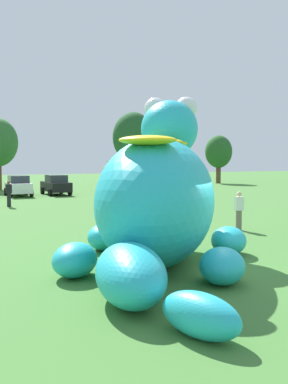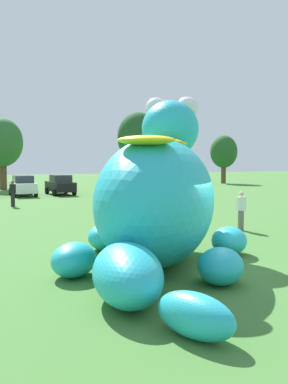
{
  "view_description": "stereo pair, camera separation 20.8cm",
  "coord_description": "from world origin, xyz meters",
  "px_view_note": "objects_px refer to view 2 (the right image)",
  "views": [
    {
      "loc": [
        -6.66,
        -11.47,
        3.18
      ],
      "look_at": [
        -0.91,
        2.08,
        2.11
      ],
      "focal_mm": 43.79,
      "sensor_mm": 36.0,
      "label": 1
    },
    {
      "loc": [
        -6.47,
        -11.55,
        3.18
      ],
      "look_at": [
        -0.91,
        2.08,
        2.11
      ],
      "focal_mm": 43.79,
      "sensor_mm": 36.0,
      "label": 2
    }
  ],
  "objects_px": {
    "car_white": "(23,186)",
    "giant_inflatable_creature": "(157,199)",
    "box_truck": "(126,175)",
    "spectator_mid_field": "(241,211)",
    "car_black": "(60,185)",
    "spectator_near_inflatable": "(13,194)"
  },
  "relations": [
    {
      "from": "giant_inflatable_creature",
      "to": "box_truck",
      "type": "bearing_deg",
      "value": 71.68
    },
    {
      "from": "car_white",
      "to": "giant_inflatable_creature",
      "type": "bearing_deg",
      "value": -89.51
    },
    {
      "from": "box_truck",
      "to": "spectator_mid_field",
      "type": "distance_m",
      "value": 24.7
    },
    {
      "from": "spectator_near_inflatable",
      "to": "spectator_mid_field",
      "type": "xyz_separation_m",
      "value": [
        8.08,
        -14.15,
        0.0
      ]
    },
    {
      "from": "giant_inflatable_creature",
      "to": "car_white",
      "type": "xyz_separation_m",
      "value": [
        -0.23,
        27.24,
        -1.1
      ]
    },
    {
      "from": "car_black",
      "to": "spectator_near_inflatable",
      "type": "distance_m",
      "value": 9.95
    },
    {
      "from": "car_white",
      "to": "car_black",
      "type": "relative_size",
      "value": 0.98
    },
    {
      "from": "car_white",
      "to": "car_black",
      "type": "height_order",
      "value": "same"
    },
    {
      "from": "car_black",
      "to": "spectator_near_inflatable",
      "type": "height_order",
      "value": "car_black"
    },
    {
      "from": "spectator_mid_field",
      "to": "car_black",
      "type": "bearing_deg",
      "value": 97.79
    },
    {
      "from": "box_truck",
      "to": "car_black",
      "type": "bearing_deg",
      "value": -166.07
    },
    {
      "from": "giant_inflatable_creature",
      "to": "car_black",
      "type": "height_order",
      "value": "giant_inflatable_creature"
    },
    {
      "from": "spectator_near_inflatable",
      "to": "car_white",
      "type": "bearing_deg",
      "value": 78.07
    },
    {
      "from": "car_white",
      "to": "spectator_mid_field",
      "type": "height_order",
      "value": "car_white"
    },
    {
      "from": "box_truck",
      "to": "spectator_near_inflatable",
      "type": "xyz_separation_m",
      "value": [
        -11.64,
        -10.28,
        -0.75
      ]
    },
    {
      "from": "spectator_near_inflatable",
      "to": "spectator_mid_field",
      "type": "height_order",
      "value": "same"
    },
    {
      "from": "box_truck",
      "to": "spectator_mid_field",
      "type": "bearing_deg",
      "value": -98.29
    },
    {
      "from": "car_white",
      "to": "spectator_mid_field",
      "type": "bearing_deg",
      "value": -74.42
    },
    {
      "from": "car_white",
      "to": "spectator_near_inflatable",
      "type": "bearing_deg",
      "value": -101.93
    },
    {
      "from": "giant_inflatable_creature",
      "to": "box_truck",
      "type": "relative_size",
      "value": 1.59
    },
    {
      "from": "spectator_near_inflatable",
      "to": "spectator_mid_field",
      "type": "relative_size",
      "value": 1.0
    },
    {
      "from": "car_black",
      "to": "spectator_mid_field",
      "type": "bearing_deg",
      "value": -82.21
    }
  ]
}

